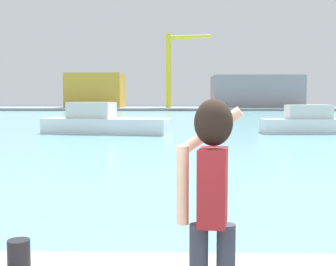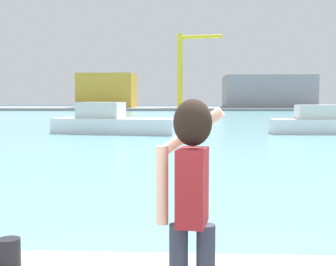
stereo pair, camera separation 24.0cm
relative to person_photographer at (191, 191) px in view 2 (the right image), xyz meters
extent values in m
plane|color=#334751|center=(-0.45, 49.77, -1.68)|extent=(220.00, 220.00, 0.00)
cube|color=#6BA8B2|center=(-0.45, 51.77, -1.67)|extent=(140.00, 100.00, 0.02)
cube|color=gray|center=(-0.45, 91.77, -1.44)|extent=(140.00, 20.00, 0.49)
cube|color=maroon|center=(0.01, 0.00, 0.03)|extent=(0.25, 0.37, 0.56)
sphere|color=#E0B293|center=(0.01, 0.00, 0.49)|extent=(0.22, 0.22, 0.22)
ellipsoid|color=black|center=(0.01, -0.02, 0.50)|extent=(0.28, 0.26, 0.34)
cylinder|color=#E0B293|center=(-0.21, 0.00, 0.04)|extent=(0.09, 0.09, 0.58)
cylinder|color=#E0B293|center=(-0.01, 0.22, 0.41)|extent=(0.53, 0.16, 0.40)
cube|color=black|center=(0.01, 0.34, 0.58)|extent=(0.02, 0.07, 0.14)
cylinder|color=black|center=(-1.88, 1.24, -0.92)|extent=(0.23, 0.23, 0.30)
cube|color=white|center=(-5.04, 27.07, -1.15)|extent=(8.63, 3.99, 1.02)
cube|color=silver|center=(-6.06, 27.27, -0.11)|extent=(3.21, 2.36, 1.06)
cube|color=white|center=(9.41, 27.71, -1.18)|extent=(8.34, 2.31, 0.97)
cube|color=silver|center=(8.38, 27.67, -0.23)|extent=(2.95, 1.59, 0.93)
cube|color=gold|center=(-17.43, 92.04, 2.25)|extent=(11.14, 10.11, 6.89)
cube|color=gray|center=(15.48, 93.04, 2.02)|extent=(17.64, 12.80, 6.44)
cylinder|color=yellow|center=(-2.36, 88.73, 6.09)|extent=(1.00, 1.00, 14.57)
cylinder|color=yellow|center=(1.69, 87.81, 12.57)|extent=(8.25, 2.51, 0.70)
camera|label=1|loc=(-0.24, -3.34, 0.68)|focal=49.50mm
camera|label=2|loc=(0.00, -3.34, 0.68)|focal=49.50mm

